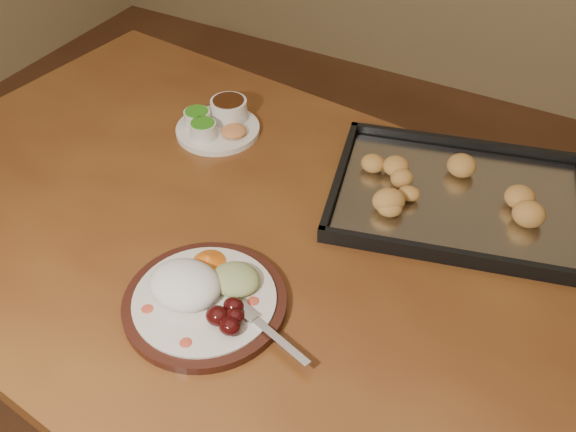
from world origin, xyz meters
The scene contains 4 objects.
dining_table centered at (0.00, 0.05, 0.65)m, with size 1.59×1.06×0.75m.
dinner_plate centered at (0.01, -0.12, 0.77)m, with size 0.33×0.25×0.06m.
condiment_saucer centered at (-0.23, 0.29, 0.77)m, with size 0.18×0.18×0.06m.
baking_tray centered at (0.29, 0.31, 0.76)m, with size 0.53×0.44×0.05m.
Camera 1 is at (0.44, -0.63, 1.52)m, focal length 40.00 mm.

